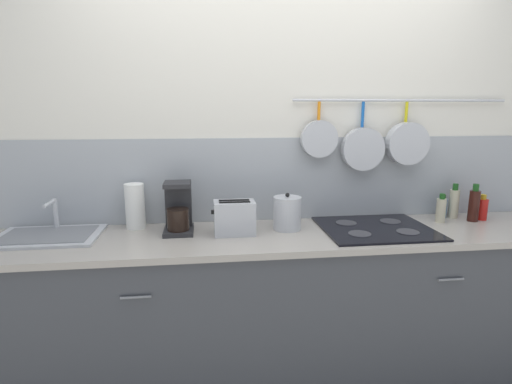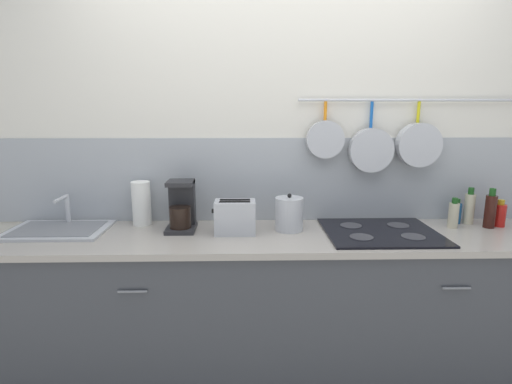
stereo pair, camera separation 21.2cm
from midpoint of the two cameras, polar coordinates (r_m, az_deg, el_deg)
ground_plane at (r=2.62m, az=7.12°, el=-25.16°), size 12.00×12.00×0.00m
wall_back at (r=2.44m, az=6.86°, el=4.73°), size 7.20×0.16×2.60m
cabinet_base at (r=2.38m, az=7.39°, el=-16.82°), size 3.16×0.56×0.86m
countertop at (r=2.21m, az=7.70°, el=-6.50°), size 3.20×0.58×0.03m
sink_basin at (r=2.45m, az=-24.21°, el=-4.83°), size 0.53×0.37×0.18m
paper_towel_roll at (r=2.40m, az=-13.66°, el=-1.60°), size 0.11×0.11×0.26m
coffee_maker at (r=2.27m, az=-8.00°, el=-2.43°), size 0.16×0.20×0.28m
toaster at (r=2.18m, az=-0.23°, el=-3.64°), size 0.24×0.14×0.19m
kettle at (r=2.25m, az=7.51°, el=-3.16°), size 0.16×0.16×0.21m
cooktop at (r=2.34m, az=19.90°, el=-5.43°), size 0.61×0.53×0.01m
bottle_vinegar at (r=2.60m, az=28.52°, el=-2.88°), size 0.06×0.06×0.18m
bottle_cooking_wine at (r=2.71m, az=28.76°, el=-2.60°), size 0.06×0.06×0.15m
bottle_olive_oil at (r=2.73m, az=30.18°, el=-1.99°), size 0.06×0.06×0.22m
bottle_sesame_oil at (r=2.70m, az=32.47°, el=-2.27°), size 0.06×0.06×0.23m
bottle_dish_soap at (r=2.77m, az=33.40°, el=-2.75°), size 0.06×0.06×0.16m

